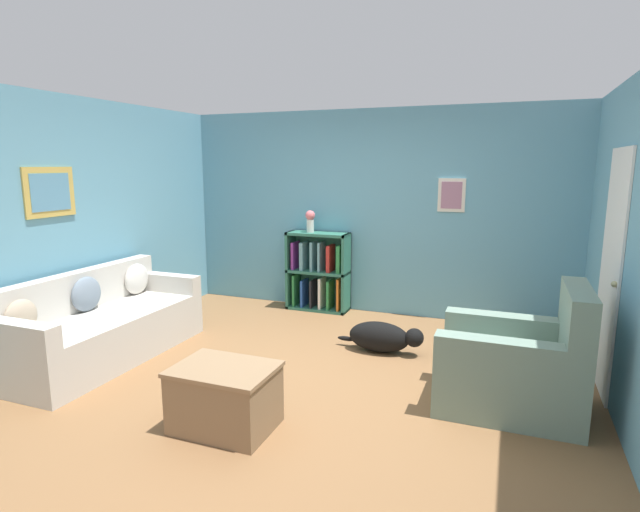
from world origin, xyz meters
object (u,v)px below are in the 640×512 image
object	(u,v)px
coffee_table	(225,396)
dog	(382,337)
recliner_chair	(518,366)
vase	(310,220)
bookshelf	(319,272)
couch	(102,326)

from	to	relation	value
coffee_table	dog	world-z (taller)	coffee_table
recliner_chair	vase	xyz separation A→B (m)	(-2.57, 1.99, 0.85)
coffee_table	dog	distance (m)	2.02
bookshelf	dog	size ratio (longest dim) A/B	1.12
dog	vase	distance (m)	2.04
coffee_table	vase	bearing A→B (deg)	100.65
bookshelf	dog	bearing A→B (deg)	-45.95
recliner_chair	dog	size ratio (longest dim) A/B	1.16
recliner_chair	dog	bearing A→B (deg)	148.55
couch	coffee_table	distance (m)	2.02
vase	dog	bearing A→B (deg)	-42.95
couch	coffee_table	xyz separation A→B (m)	(1.88, -0.75, -0.07)
coffee_table	vase	size ratio (longest dim) A/B	2.55
coffee_table	vase	xyz separation A→B (m)	(-0.58, 3.08, 0.95)
bookshelf	dog	distance (m)	1.73
bookshelf	vase	bearing A→B (deg)	-170.90
bookshelf	dog	world-z (taller)	bookshelf
bookshelf	recliner_chair	size ratio (longest dim) A/B	0.96
bookshelf	recliner_chair	bearing A→B (deg)	-39.12
couch	recliner_chair	bearing A→B (deg)	5.17
dog	coffee_table	bearing A→B (deg)	-110.59
recliner_chair	coffee_table	xyz separation A→B (m)	(-2.00, -1.10, -0.10)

